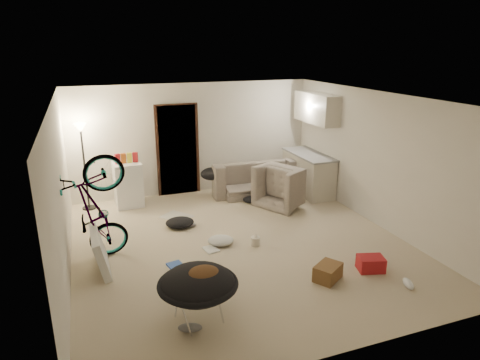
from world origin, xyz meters
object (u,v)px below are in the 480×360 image
object	(u,v)px
sofa	(252,180)
saucer_chair	(198,291)
drink_case_b	(371,264)
kitchen_counter	(308,174)
drink_case_a	(328,272)
armchair	(287,189)
floor_lamp	(83,148)
tv_box	(100,251)
mini_fridge	(128,184)
juicer	(255,240)
bicycle	(98,233)

from	to	relation	value
sofa	saucer_chair	bearing A→B (deg)	62.39
drink_case_b	kitchen_counter	bearing A→B (deg)	92.45
drink_case_a	saucer_chair	bearing A→B (deg)	155.16
kitchen_counter	armchair	bearing A→B (deg)	-147.09
saucer_chair	drink_case_a	bearing A→B (deg)	7.86
floor_lamp	drink_case_b	xyz separation A→B (m)	(3.95, -4.22, -1.20)
armchair	drink_case_a	world-z (taller)	armchair
kitchen_counter	tv_box	distance (m)	5.18
saucer_chair	drink_case_a	world-z (taller)	saucer_chair
kitchen_counter	mini_fridge	xyz separation A→B (m)	(-4.01, 0.55, 0.03)
saucer_chair	sofa	bearing A→B (deg)	60.36
sofa	saucer_chair	size ratio (longest dim) A/B	1.97
armchair	tv_box	xyz separation A→B (m)	(-3.95, -1.60, -0.02)
floor_lamp	juicer	xyz separation A→B (m)	(2.63, -2.82, -1.22)
sofa	bicycle	distance (m)	4.17
saucer_chair	tv_box	bearing A→B (deg)	121.50
armchair	drink_case_b	xyz separation A→B (m)	(-0.10, -3.06, -0.21)
juicer	tv_box	bearing A→B (deg)	178.56
armchair	drink_case_a	distance (m)	3.19
bicycle	tv_box	bearing A→B (deg)	176.35
sofa	juicer	world-z (taller)	sofa
sofa	floor_lamp	bearing A→B (deg)	-1.14
bicycle	tv_box	size ratio (longest dim) A/B	1.94
bicycle	saucer_chair	world-z (taller)	bicycle
kitchen_counter	drink_case_a	distance (m)	3.94
kitchen_counter	sofa	distance (m)	1.30
sofa	drink_case_b	world-z (taller)	sofa
bicycle	juicer	bearing A→B (deg)	-102.20
bicycle	floor_lamp	bearing A→B (deg)	-1.30
sofa	drink_case_a	xyz separation A→B (m)	(-0.42, -4.02, -0.17)
floor_lamp	saucer_chair	world-z (taller)	floor_lamp
floor_lamp	drink_case_a	xyz separation A→B (m)	(3.20, -4.22, -1.19)
sofa	mini_fridge	size ratio (longest dim) A/B	2.08
tv_box	sofa	bearing A→B (deg)	35.18
drink_case_a	juicer	world-z (taller)	drink_case_a
mini_fridge	drink_case_b	bearing A→B (deg)	-55.97
sofa	tv_box	distance (m)	4.35
sofa	saucer_chair	xyz separation A→B (m)	(-2.45, -4.30, 0.13)
saucer_chair	drink_case_a	xyz separation A→B (m)	(2.03, 0.28, -0.30)
sofa	drink_case_a	bearing A→B (deg)	86.03
mini_fridge	drink_case_b	distance (m)	5.19
armchair	bicycle	bearing A→B (deg)	79.87
floor_lamp	juicer	bearing A→B (deg)	-47.05
armchair	mini_fridge	size ratio (longest dim) A/B	1.05
saucer_chair	bicycle	bearing A→B (deg)	117.42
mini_fridge	drink_case_b	xyz separation A→B (m)	(3.13, -4.12, -0.36)
bicycle	mini_fridge	bearing A→B (deg)	-20.78
bicycle	saucer_chair	bearing A→B (deg)	-156.23
drink_case_a	drink_case_b	size ratio (longest dim) A/B	1.08
drink_case_b	juicer	xyz separation A→B (m)	(-1.33, 1.40, -0.02)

